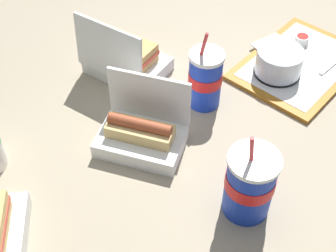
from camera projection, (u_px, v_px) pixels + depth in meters
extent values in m
plane|color=gray|center=(168.00, 128.00, 1.14)|extent=(3.20, 3.20, 0.00)
cube|color=#A56619|center=(300.00, 65.00, 1.30)|extent=(0.39, 0.29, 0.01)
cube|color=white|center=(300.00, 63.00, 1.30)|extent=(0.34, 0.25, 0.00)
cylinder|color=black|center=(277.00, 72.00, 1.26)|extent=(0.13, 0.13, 0.01)
cylinder|color=#512D19|center=(278.00, 64.00, 1.24)|extent=(0.10, 0.10, 0.05)
cylinder|color=silver|center=(279.00, 61.00, 1.24)|extent=(0.12, 0.12, 0.07)
cylinder|color=white|center=(302.00, 40.00, 1.35)|extent=(0.04, 0.04, 0.02)
cylinder|color=#9E140F|center=(303.00, 37.00, 1.34)|extent=(0.03, 0.03, 0.01)
cube|color=white|center=(275.00, 47.00, 1.34)|extent=(0.13, 0.13, 0.00)
cube|color=white|center=(331.00, 65.00, 1.28)|extent=(0.11, 0.03, 0.00)
cube|color=white|center=(128.00, 65.00, 1.28)|extent=(0.16, 0.21, 0.04)
cube|color=white|center=(108.00, 51.00, 1.17)|extent=(0.03, 0.20, 0.15)
cube|color=tan|center=(127.00, 56.00, 1.26)|extent=(0.10, 0.15, 0.02)
cube|color=#D64C38|center=(127.00, 52.00, 1.24)|extent=(0.10, 0.15, 0.01)
cube|color=tan|center=(127.00, 47.00, 1.23)|extent=(0.10, 0.15, 0.02)
cube|color=white|center=(141.00, 142.00, 1.09)|extent=(0.18, 0.23, 0.04)
cube|color=white|center=(149.00, 97.00, 1.07)|extent=(0.07, 0.19, 0.13)
cube|color=#DBB770|center=(140.00, 132.00, 1.06)|extent=(0.10, 0.16, 0.03)
cylinder|color=#9E4728|center=(140.00, 124.00, 1.04)|extent=(0.07, 0.15, 0.03)
cylinder|color=yellow|center=(139.00, 121.00, 1.04)|extent=(0.05, 0.12, 0.01)
cylinder|color=#1938B7|center=(249.00, 186.00, 0.93)|extent=(0.10, 0.10, 0.15)
cylinder|color=red|center=(250.00, 180.00, 0.92)|extent=(0.10, 0.10, 0.03)
cylinder|color=white|center=(255.00, 160.00, 0.87)|extent=(0.10, 0.10, 0.01)
cylinder|color=red|center=(252.00, 149.00, 0.85)|extent=(0.01, 0.01, 0.06)
cylinder|color=#1938B7|center=(205.00, 81.00, 1.15)|extent=(0.08, 0.08, 0.14)
cylinder|color=red|center=(205.00, 77.00, 1.15)|extent=(0.08, 0.08, 0.03)
cylinder|color=white|center=(207.00, 56.00, 1.10)|extent=(0.09, 0.09, 0.01)
cylinder|color=red|center=(204.00, 44.00, 1.07)|extent=(0.01, 0.02, 0.06)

